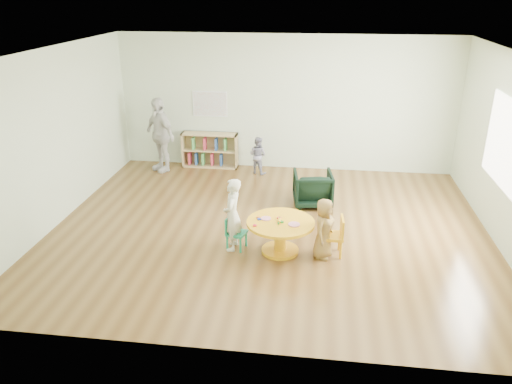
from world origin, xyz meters
The scene contains 11 objects.
room centered at (0.01, 0.00, 1.89)m, with size 7.10×7.00×2.80m.
activity_table centered at (0.24, -0.75, 0.34)m, with size 1.00×1.00×0.54m.
kid_chair_left centered at (-0.46, -0.71, 0.27)m, with size 0.33×0.33×0.50m.
kid_chair_right centered at (1.03, -0.72, 0.32)m, with size 0.33×0.33×0.59m.
bookshelf centered at (-1.61, 2.86, 0.37)m, with size 1.20×0.30×0.75m.
alphabet_poster centered at (-1.60, 2.98, 1.35)m, with size 0.74×0.01×0.54m.
armchair centered at (0.66, 1.06, 0.31)m, with size 0.67×0.68×0.62m, color black.
child_left centered at (-0.48, -0.74, 0.56)m, with size 0.41×0.27×1.11m, color silver.
child_right centered at (0.86, -0.81, 0.45)m, with size 0.44×0.29×0.91m, color yellow.
toddler centered at (-0.52, 2.55, 0.39)m, with size 0.38×0.30×0.79m, color #1C1E47.
adult_caretaker centered at (-2.58, 2.48, 0.78)m, with size 0.92×0.38×1.57m, color silver.
Camera 1 is at (0.73, -7.27, 3.67)m, focal length 35.00 mm.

